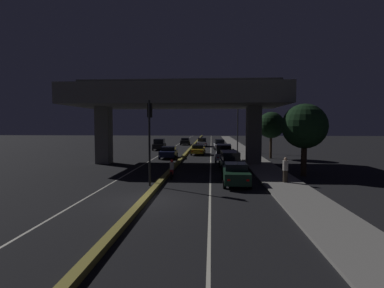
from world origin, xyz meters
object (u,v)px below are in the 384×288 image
(car_dark_green_lead, at_px, (236,174))
(car_white_fifth, at_px, (219,144))
(pedestrian_on_sidewalk, at_px, (285,170))
(car_white_sixth, at_px, (202,142))
(car_black_second_oncoming, at_px, (159,144))
(car_black_third_oncoming, at_px, (185,141))
(car_taxi_yellow_fourth, at_px, (198,149))
(car_dark_blue_lead_oncoming, at_px, (169,152))
(car_white_third, at_px, (224,152))
(motorcycle_red_filtering_near, at_px, (172,170))
(traffic_light_left_of_median, at_px, (150,128))
(street_lamp, at_px, (235,121))
(car_dark_green_second, at_px, (230,160))

(car_dark_green_lead, xyz_separation_m, car_white_fifth, (-0.33, 29.65, 0.13))
(pedestrian_on_sidewalk, bearing_deg, car_dark_green_lead, -174.45)
(car_white_sixth, bearing_deg, car_white_fifth, -158.51)
(car_white_fifth, height_order, car_black_second_oncoming, car_black_second_oncoming)
(car_white_sixth, height_order, car_black_second_oncoming, car_black_second_oncoming)
(car_black_third_oncoming, bearing_deg, car_taxi_yellow_fourth, 8.10)
(car_dark_blue_lead_oncoming, relative_size, pedestrian_on_sidewalk, 2.44)
(car_white_third, relative_size, car_black_third_oncoming, 1.09)
(car_taxi_yellow_fourth, bearing_deg, car_white_fifth, -17.79)
(motorcycle_red_filtering_near, height_order, pedestrian_on_sidewalk, pedestrian_on_sidewalk)
(car_white_third, height_order, car_dark_blue_lead_oncoming, car_white_third)
(pedestrian_on_sidewalk, bearing_deg, car_white_fifth, 97.35)
(traffic_light_left_of_median, bearing_deg, street_lamp, 73.21)
(traffic_light_left_of_median, distance_m, car_white_fifth, 31.06)
(car_taxi_yellow_fourth, distance_m, pedestrian_on_sidewalk, 21.60)
(car_white_fifth, bearing_deg, car_black_third_oncoming, 28.24)
(car_black_third_oncoming, bearing_deg, car_dark_green_second, 9.73)
(car_taxi_yellow_fourth, relative_size, car_dark_blue_lead_oncoming, 1.10)
(car_dark_green_lead, distance_m, car_dark_green_second, 6.68)
(car_black_third_oncoming, height_order, pedestrian_on_sidewalk, pedestrian_on_sidewalk)
(car_white_third, xyz_separation_m, car_white_fifth, (-0.07, 16.45, -0.11))
(car_white_fifth, distance_m, pedestrian_on_sidewalk, 29.56)
(car_white_sixth, height_order, car_dark_blue_lead_oncoming, car_white_sixth)
(street_lamp, height_order, car_dark_green_second, street_lamp)
(motorcycle_red_filtering_near, bearing_deg, car_taxi_yellow_fourth, -6.23)
(car_black_second_oncoming, bearing_deg, car_white_sixth, 139.67)
(car_white_sixth, bearing_deg, car_black_second_oncoming, 140.10)
(street_lamp, distance_m, car_white_fifth, 6.55)
(car_dark_green_second, bearing_deg, car_white_fifth, -1.64)
(street_lamp, relative_size, car_white_third, 1.84)
(car_dark_green_lead, relative_size, pedestrian_on_sidewalk, 2.60)
(car_dark_blue_lead_oncoming, distance_m, motorcycle_red_filtering_near, 14.10)
(street_lamp, bearing_deg, pedestrian_on_sidewalk, -86.48)
(traffic_light_left_of_median, distance_m, car_dark_green_second, 9.91)
(car_dark_green_lead, xyz_separation_m, pedestrian_on_sidewalk, (3.44, 0.33, 0.24))
(car_dark_blue_lead_oncoming, height_order, motorcycle_red_filtering_near, motorcycle_red_filtering_near)
(car_white_fifth, distance_m, car_black_second_oncoming, 10.01)
(car_taxi_yellow_fourth, xyz_separation_m, car_white_sixth, (0.02, 15.98, 0.15))
(car_white_third, height_order, car_white_sixth, car_white_third)
(car_white_sixth, distance_m, car_black_second_oncoming, 11.05)
(car_black_second_oncoming, bearing_deg, car_black_third_oncoming, 163.60)
(car_dark_green_lead, relative_size, car_white_third, 1.03)
(traffic_light_left_of_median, height_order, car_dark_blue_lead_oncoming, traffic_light_left_of_median)
(car_dark_green_second, bearing_deg, car_dark_green_lead, 177.30)
(car_dark_green_lead, bearing_deg, car_dark_green_second, 0.20)
(car_white_sixth, relative_size, car_black_second_oncoming, 1.01)
(traffic_light_left_of_median, distance_m, car_white_third, 15.31)
(car_dark_blue_lead_oncoming, distance_m, car_black_third_oncoming, 24.98)
(traffic_light_left_of_median, height_order, car_dark_green_second, traffic_light_left_of_median)
(car_taxi_yellow_fourth, distance_m, car_dark_blue_lead_oncoming, 5.93)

